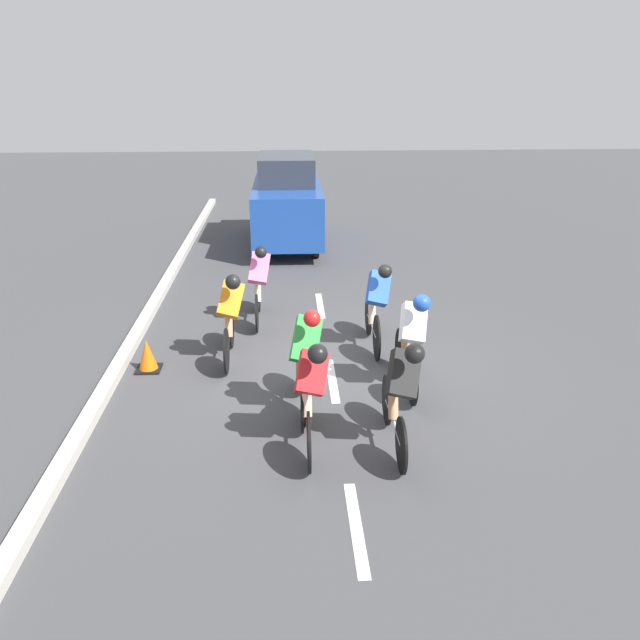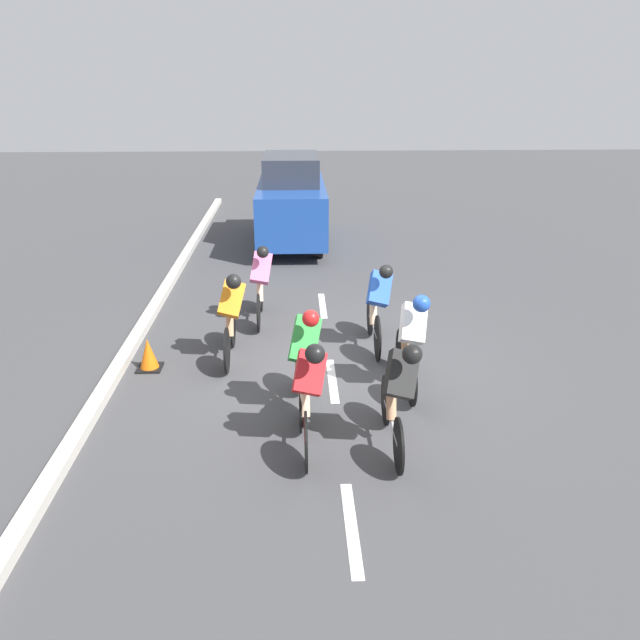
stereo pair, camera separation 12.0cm
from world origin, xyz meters
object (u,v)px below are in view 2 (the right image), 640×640
Objects in this scene: cyclist_red at (308,391)px; cyclist_blue at (377,304)px; cyclist_orange at (231,314)px; cyclist_green at (303,357)px; cyclist_pink at (261,281)px; cyclist_white at (411,338)px; cyclist_black at (398,391)px; support_car at (291,201)px; traffic_cone at (148,355)px.

cyclist_blue is at bearing -112.03° from cyclist_red.
cyclist_orange is (2.29, 0.37, 0.01)m from cyclist_blue.
cyclist_green is 0.85m from cyclist_red.
cyclist_green is at bearing 122.78° from cyclist_orange.
cyclist_green is at bearing 59.29° from cyclist_blue.
cyclist_green is at bearing 101.95° from cyclist_pink.
cyclist_white is (-2.19, 2.75, 0.03)m from cyclist_pink.
cyclist_orange is at bearing -50.26° from cyclist_black.
cyclist_blue reaches higher than cyclist_pink.
cyclist_green reaches higher than cyclist_orange.
cyclist_orange reaches higher than cyclist_pink.
cyclist_white is 1.53m from cyclist_black.
traffic_cone is (2.16, 7.57, -0.89)m from support_car.
support_car is at bearing -88.80° from cyclist_red.
cyclist_pink is 0.99× the size of cyclist_red.
cyclist_red is 1.02× the size of cyclist_black.
cyclist_orange is (2.56, -1.11, -0.02)m from cyclist_white.
cyclist_white is at bearing 128.47° from cyclist_pink.
cyclist_orange is at bearing 9.30° from cyclist_blue.
cyclist_pink is 2.55m from traffic_cone.
cyclist_white reaches higher than cyclist_black.
cyclist_red is (1.44, 1.40, -0.04)m from cyclist_white.
cyclist_pink is 1.68m from cyclist_orange.
cyclist_white is at bearing -105.38° from cyclist_black.
cyclist_orange is at bearing 77.18° from cyclist_pink.
cyclist_pink is at bearing -67.18° from cyclist_black.
support_car is at bearing -95.42° from cyclist_pink.
support_car is (-0.54, -5.67, 0.37)m from cyclist_pink.
cyclist_orange reaches higher than cyclist_red.
cyclist_pink is 1.03× the size of cyclist_white.
cyclist_blue is (-1.21, -2.04, -0.03)m from cyclist_green.
support_car reaches higher than cyclist_green.
cyclist_red is 0.39× the size of support_car.
traffic_cone is at bearing 49.58° from cyclist_pink.
cyclist_blue is at bearing 146.50° from cyclist_pink.
cyclist_black is (0.13, 2.96, 0.01)m from cyclist_blue.
cyclist_red is 1.03× the size of cyclist_orange.
cyclist_blue is at bearing -79.55° from cyclist_white.
cyclist_orange is at bearing 82.89° from support_car.
cyclist_green is at bearing -40.51° from cyclist_black.
traffic_cone is at bearing -31.29° from cyclist_green.
cyclist_white is 0.38× the size of support_car.
cyclist_blue is at bearing 101.21° from support_car.
support_car is at bearing -97.11° from cyclist_orange.
cyclist_blue is 0.40× the size of support_car.
cyclist_green is 0.99× the size of cyclist_blue.
cyclist_white reaches higher than traffic_cone.
cyclist_pink is 3.52m from cyclist_white.
cyclist_red is at bearing -4.22° from cyclist_black.
cyclist_green is 1.04× the size of cyclist_orange.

